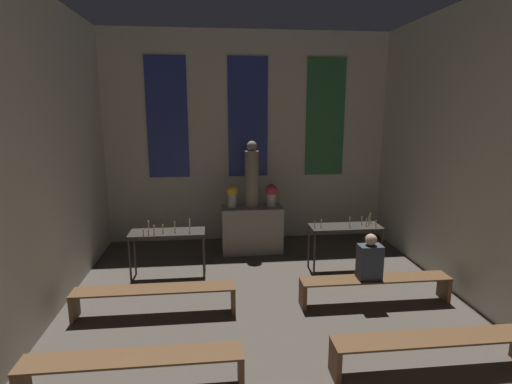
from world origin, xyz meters
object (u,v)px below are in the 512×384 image
Objects in this scene: pew_third_right at (432,345)px; pew_back_left at (155,295)px; flower_vase_left at (232,195)px; candle_rack_right at (345,232)px; statue at (252,177)px; flower_vase_right at (271,194)px; pew_third_left at (133,365)px; person_seated at (370,259)px; pew_back_right at (375,284)px; candle_rack_left at (168,238)px; altar at (252,229)px.

pew_third_right is 1.00× the size of pew_back_left.
flower_vase_left reaches higher than candle_rack_right.
pew_back_left is at bearing 153.95° from pew_third_right.
flower_vase_left is at bearing 116.66° from pew_third_right.
statue reaches higher than candle_rack_right.
pew_third_left is (-2.11, -4.21, -0.93)m from flower_vase_right.
flower_vase_right reaches higher than candle_rack_right.
candle_rack_right reaches higher than pew_back_left.
person_seated is at bearing 26.83° from pew_third_left.
pew_back_right is (3.40, 1.66, 0.00)m from pew_third_left.
statue is 0.58× the size of pew_third_left.
flower_vase_left is 1.80m from candle_rack_left.
statue is at bearing 143.40° from candle_rack_right.
altar is 0.53× the size of pew_third_left.
candle_rack_right is 0.56× the size of pew_back_left.
flower_vase_right reaches higher than pew_third_right.
person_seated is (1.58, -2.55, -0.89)m from statue.
altar is 3.07m from pew_back_right.
flower_vase_right reaches higher than pew_back_right.
altar is at bearing 0.00° from flower_vase_left.
pew_back_left is 3.40m from pew_back_right.
altar is 1.14m from statue.
candle_rack_left is at bearing -179.98° from candle_rack_right.
candle_rack_right is (1.64, -1.22, -0.87)m from statue.
flower_vase_right reaches higher than person_seated.
flower_vase_left is 0.36× the size of candle_rack_right.
altar is 3.07m from pew_back_left.
pew_third_left is 3.70m from person_seated.
pew_third_right is at bearing -63.34° from flower_vase_left.
person_seated reaches higher than pew_back_right.
person_seated is at bearing -65.32° from flower_vase_right.
pew_back_left is at bearing -116.79° from flower_vase_left.
statue reaches higher than flower_vase_left.
person_seated is at bearing 93.98° from pew_third_right.
candle_rack_right is 0.56× the size of pew_third_left.
candle_rack_right is at bearing 92.58° from pew_back_right.
candle_rack_left reaches higher than pew_third_left.
person_seated is at bearing -92.39° from candle_rack_right.
pew_back_left is (-0.06, -1.33, -0.44)m from candle_rack_left.
pew_third_left is at bearing -90.00° from pew_back_left.
flower_vase_right is at bearing 114.68° from person_seated.
pew_third_left is at bearing -153.17° from person_seated.
flower_vase_left and flower_vase_right have the same top height.
altar is 2.68× the size of flower_vase_left.
flower_vase_left is at bearing 73.01° from pew_third_left.
statue is at bearing 0.00° from altar.
flower_vase_right is 0.36× the size of candle_rack_left.
pew_back_right is (0.00, 1.66, 0.00)m from pew_third_right.
person_seated reaches higher than candle_rack_left.
statue is at bearing 180.00° from flower_vase_right.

